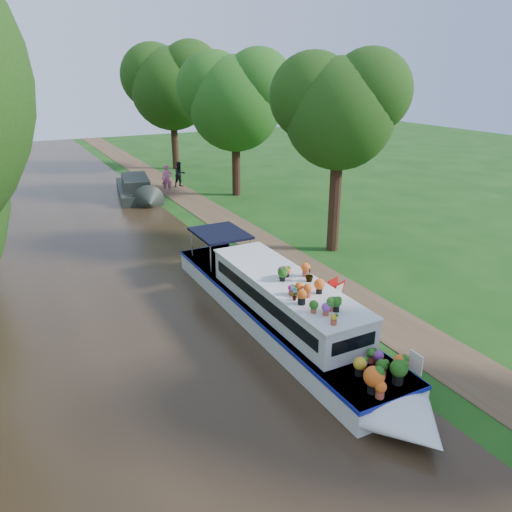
# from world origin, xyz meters

# --- Properties ---
(ground) EXTENTS (100.00, 100.00, 0.00)m
(ground) POSITION_xyz_m (0.00, 0.00, 0.00)
(ground) COLOR #143E0F
(ground) RESTS_ON ground
(canal_water) EXTENTS (10.00, 100.00, 0.02)m
(canal_water) POSITION_xyz_m (-6.00, 0.00, 0.01)
(canal_water) COLOR black
(canal_water) RESTS_ON ground
(towpath) EXTENTS (2.20, 100.00, 0.03)m
(towpath) POSITION_xyz_m (1.20, 0.00, 0.01)
(towpath) COLOR #4B3723
(towpath) RESTS_ON ground
(plant_boat) EXTENTS (2.29, 13.52, 2.31)m
(plant_boat) POSITION_xyz_m (-2.25, -2.79, 0.85)
(plant_boat) COLOR silver
(plant_boat) RESTS_ON canal_water
(tree_near_overhang) EXTENTS (5.52, 5.28, 8.99)m
(tree_near_overhang) POSITION_xyz_m (3.79, 3.06, 6.60)
(tree_near_overhang) COLOR black
(tree_near_overhang) RESTS_ON ground
(tree_near_mid) EXTENTS (6.90, 6.60, 9.40)m
(tree_near_mid) POSITION_xyz_m (4.48, 15.08, 6.44)
(tree_near_mid) COLOR black
(tree_near_mid) RESTS_ON ground
(tree_near_far) EXTENTS (7.59, 7.26, 10.30)m
(tree_near_far) POSITION_xyz_m (3.98, 26.09, 7.05)
(tree_near_far) COLOR black
(tree_near_far) RESTS_ON ground
(second_boat) EXTENTS (3.11, 7.43, 1.38)m
(second_boat) POSITION_xyz_m (-1.75, 17.49, 0.56)
(second_boat) COLOR black
(second_boat) RESTS_ON canal_water
(sandwich_board) EXTENTS (0.60, 0.61, 0.90)m
(sandwich_board) POSITION_xyz_m (0.45, -1.87, 0.44)
(sandwich_board) COLOR #9E0C0B
(sandwich_board) RESTS_ON towpath
(pedestrian_pink) EXTENTS (0.82, 0.69, 1.93)m
(pedestrian_pink) POSITION_xyz_m (0.50, 17.65, 0.99)
(pedestrian_pink) COLOR #DB5A8E
(pedestrian_pink) RESTS_ON towpath
(pedestrian_dark) EXTENTS (0.98, 0.82, 1.81)m
(pedestrian_dark) POSITION_xyz_m (1.90, 19.04, 0.93)
(pedestrian_dark) COLOR black
(pedestrian_dark) RESTS_ON towpath
(verge_plant) EXTENTS (0.55, 0.52, 0.48)m
(verge_plant) POSITION_xyz_m (-0.60, 5.00, 0.24)
(verge_plant) COLOR #2F5E1C
(verge_plant) RESTS_ON ground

